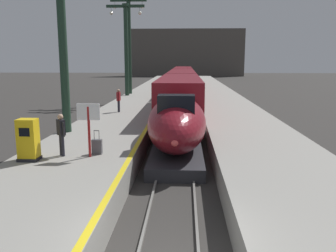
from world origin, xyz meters
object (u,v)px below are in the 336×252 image
Objects in this scene: station_column_far at (126,41)px; passenger_near_edge at (61,132)px; ticket_machine_yellow at (28,141)px; station_column_mid at (61,12)px; passenger_mid_platform at (119,99)px; rolling_suitcase at (97,147)px; highspeed_train_main at (182,85)px; station_column_distant at (129,38)px; departure_info_board at (89,119)px.

station_column_far is 25.23m from passenger_near_edge.
station_column_mid is at bearing 93.64° from ticket_machine_yellow.
rolling_suitcase is at bearing -83.72° from passenger_mid_platform.
highspeed_train_main reaches higher than passenger_near_edge.
departure_info_board is (2.53, -26.94, -4.70)m from station_column_distant.
passenger_near_edge is at bearing 175.03° from departure_info_board.
passenger_mid_platform reaches higher than rolling_suitcase.
station_column_far is at bearing 90.79° from ticket_machine_yellow.
rolling_suitcase is (-3.19, -27.29, -0.60)m from highspeed_train_main.
ticket_machine_yellow is at bearing -89.27° from station_column_distant.
station_column_distant is 10.66× the size of rolling_suitcase.
departure_info_board is at bearing -84.17° from station_column_far.
station_column_distant is at bearing -172.31° from highspeed_train_main.
passenger_mid_platform is at bearing -106.24° from highspeed_train_main.
departure_info_board reaches higher than passenger_near_edge.
station_column_distant reaches higher than highspeed_train_main.
highspeed_train_main is at bearing 78.92° from ticket_machine_yellow.
station_column_far is 25.13m from rolling_suitcase.
departure_info_board is at bearing -84.62° from station_column_distant.
station_column_far is at bearing 96.35° from rolling_suitcase.
ticket_machine_yellow is (0.35, -27.53, -5.46)m from station_column_distant.
highspeed_train_main is at bearing 83.08° from departure_info_board.
highspeed_train_main is 24.16m from station_column_mid.
station_column_distant is 28.07m from ticket_machine_yellow.
station_column_mid is at bearing -104.49° from highspeed_train_main.
station_column_mid is 10.56× the size of rolling_suitcase.
passenger_mid_platform is 11.96m from rolling_suitcase.
ticket_machine_yellow is at bearing -164.76° from departure_info_board.
passenger_near_edge and passenger_mid_platform have the same top height.
rolling_suitcase is (2.71, -26.49, -5.90)m from station_column_distant.
station_column_distant reaches higher than rolling_suitcase.
highspeed_train_main reaches higher than ticket_machine_yellow.
rolling_suitcase is at bearing -58.65° from station_column_mid.
station_column_mid is 7.21m from departure_info_board.
departure_info_board is (1.15, -0.10, 0.52)m from passenger_near_edge.
highspeed_train_main is 8.14m from station_column_far.
passenger_near_edge is at bearing -86.79° from station_column_far.
departure_info_board is at bearing -84.77° from passenger_mid_platform.
rolling_suitcase is at bearing 68.26° from departure_info_board.
ticket_machine_yellow is (-2.36, -1.04, 0.44)m from rolling_suitcase.
highspeed_train_main is 33.88× the size of passenger_near_edge.
passenger_mid_platform is at bearing 85.32° from ticket_machine_yellow.
passenger_mid_platform is 1.72× the size of rolling_suitcase.
station_column_far reaches higher than passenger_near_edge.
ticket_machine_yellow is 2.39m from departure_info_board.
departure_info_board is (1.13, -12.31, 0.52)m from passenger_mid_platform.
station_column_distant reaches higher than ticket_machine_yellow.
station_column_far is at bearing 93.21° from passenger_near_edge.
station_column_distant reaches higher than station_column_far.
highspeed_train_main is at bearing 26.10° from station_column_far.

